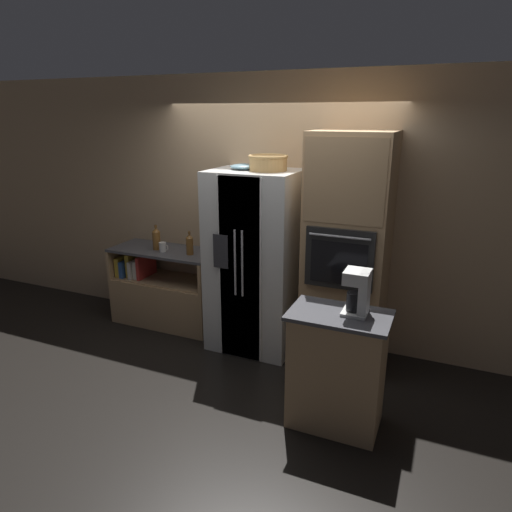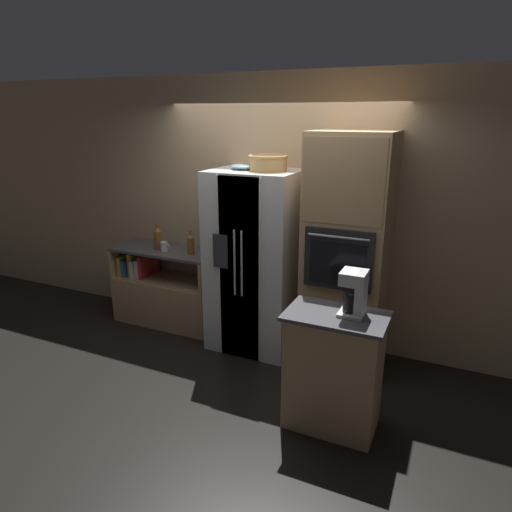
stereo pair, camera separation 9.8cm
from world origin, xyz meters
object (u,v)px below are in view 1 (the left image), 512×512
Objects in this scene: bottle_short at (190,244)px; wicker_basket at (268,162)px; bottle_tall at (156,238)px; coffee_maker at (359,291)px; refrigerator at (254,262)px; fruit_bowl at (243,167)px; wall_oven at (347,253)px; mug at (163,247)px.

wicker_basket is at bearing -1.61° from bottle_short.
wicker_basket is at bearing -2.02° from bottle_tall.
coffee_maker reaches higher than bottle_short.
wicker_basket reaches higher than bottle_tall.
refrigerator is at bearing -2.72° from bottle_tall.
fruit_bowl is at bearing -2.55° from bottle_tall.
refrigerator is 7.13× the size of bottle_short.
refrigerator is at bearing -2.65° from bottle_short.
mug is at bearing -179.09° from wall_oven.
coffee_maker is at bearing -34.59° from fruit_bowl.
fruit_bowl is 0.98× the size of bottle_short.
coffee_maker reaches higher than bottle_tall.
coffee_maker is at bearing -36.88° from refrigerator.
refrigerator is at bearing -0.39° from mug.
mug is at bearing -175.07° from bottle_short.
mug is (-2.07, -0.03, -0.17)m from wall_oven.
fruit_bowl reaches higher than refrigerator.
refrigerator is 0.97m from fruit_bowl.
bottle_short is at bearing -2.85° from bottle_tall.
mug is (-1.13, 0.01, 0.03)m from refrigerator.
coffee_maker reaches higher than mug.
refrigerator reaches higher than bottle_short.
wicker_basket is (0.14, 0.01, 1.02)m from refrigerator.
bottle_short is (-0.67, 0.03, -0.87)m from fruit_bowl.
bottle_tall is 1.09× the size of bottle_short.
bottle_tall is 0.84× the size of coffee_maker.
bottle_tall reaches higher than mug.
mug is (-1.27, -0.00, -0.99)m from wicker_basket.
wicker_basket is 1.61m from mug.
coffee_maker is at bearing -25.48° from bottle_short.
wall_oven reaches higher than bottle_short.
coffee_maker is (2.04, -0.97, 0.12)m from bottle_short.
refrigerator is at bearing 143.12° from coffee_maker.
mug is at bearing 179.61° from refrigerator.
fruit_bowl reaches higher than mug.
fruit_bowl is 1.37m from mug.
wicker_basket is 1.66m from coffee_maker.
fruit_bowl is (-0.26, -0.00, -0.05)m from wicker_basket.
fruit_bowl is 1.10m from bottle_short.
wicker_basket is 0.27m from fruit_bowl.
wall_oven is 1.74m from bottle_short.
fruit_bowl is 0.75× the size of coffee_maker.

